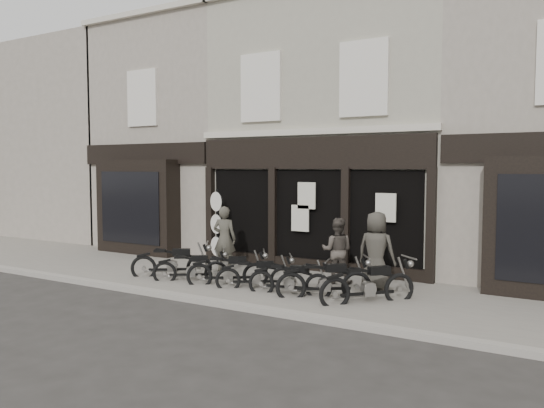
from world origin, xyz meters
The scene contains 17 objects.
ground_plane centered at (0.00, 0.00, 0.00)m, with size 90.00×90.00×0.00m, color #2D2B28.
pavement centered at (0.00, 0.90, 0.06)m, with size 30.00×4.20×0.12m, color slate.
kerb centered at (0.00, -1.25, 0.07)m, with size 30.00×0.25×0.13m, color gray.
central_building centered at (0.00, 5.95, 4.08)m, with size 7.30×6.22×8.34m.
neighbour_left centered at (-6.35, 5.90, 4.04)m, with size 5.60×6.73×8.34m.
filler_left centered at (-14.50, 6.00, 4.10)m, with size 11.00×6.00×8.20m, color #9F9486.
motorcycle_0 centered at (-2.76, 0.27, 0.41)m, with size 1.91×1.45×1.04m.
motorcycle_1 centered at (-1.98, 0.11, 0.37)m, with size 1.72×1.28×0.93m.
motorcycle_2 centered at (-0.89, 0.22, 0.39)m, with size 1.82×1.35×0.98m.
motorcycle_3 centered at (-0.08, 0.24, 0.37)m, with size 1.72×1.26×0.93m.
motorcycle_4 centered at (0.94, 0.11, 0.38)m, with size 1.96×0.77×0.96m.
motorcycle_5 centered at (1.75, 0.26, 0.42)m, with size 1.93×1.45×1.05m.
motorcycle_6 centered at (2.77, 0.30, 0.43)m, with size 1.73×1.81×1.08m.
man_left centered at (-1.94, 1.53, 1.04)m, with size 0.67×0.44×1.84m, color #47443A.
man_centre centered at (1.40, 1.74, 0.95)m, with size 0.80×0.63×1.65m, color #49413B.
man_right centered at (2.51, 1.50, 1.06)m, with size 0.92×0.60×1.88m, color #3C3932.
advert_sign_post centered at (-2.72, 2.24, 1.16)m, with size 0.56×0.37×2.39m.
Camera 1 is at (6.67, -10.56, 3.05)m, focal length 35.00 mm.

